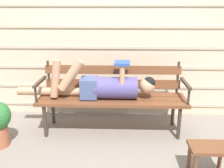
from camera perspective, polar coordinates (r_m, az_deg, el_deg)
The scene contains 5 objects.
ground_plane at distance 3.16m, azimuth -0.07°, elevation -11.40°, with size 12.00×12.00×0.00m, color gray.
house_siding at distance 3.46m, azimuth 0.35°, elevation 12.91°, with size 4.78×0.08×2.50m.
park_bench at distance 3.13m, azimuth 0.05°, elevation -2.04°, with size 1.81×0.49×0.85m.
reclining_person at distance 3.03m, azimuth -1.91°, elevation -0.41°, with size 1.71×0.26×0.51m.
footstool at distance 2.54m, azimuth 21.23°, elevation -14.36°, with size 0.37×0.24×0.31m.
Camera 1 is at (0.10, -2.77, 1.53)m, focal length 40.25 mm.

